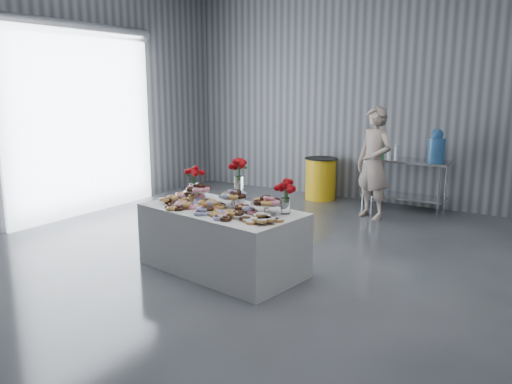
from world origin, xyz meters
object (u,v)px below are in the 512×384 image
display_table (222,239)px  trash_barrel (321,178)px  water_jug (436,147)px  person (374,163)px  prep_table (404,175)px

display_table → trash_barrel: (-0.65, 4.09, 0.03)m
trash_barrel → water_jug: bearing=0.0°
person → trash_barrel: size_ratio=2.28×
prep_table → person: (-0.27, -0.83, 0.30)m
display_table → prep_table: size_ratio=1.27×
display_table → water_jug: bearing=70.5°
display_table → prep_table: 4.21m
prep_table → trash_barrel: bearing=-180.0°
prep_table → water_jug: bearing=-0.0°
person → trash_barrel: person is taller
prep_table → water_jug: 0.73m
water_jug → person: (-0.77, -0.83, -0.23)m
prep_table → water_jug: (0.50, -0.00, 0.53)m
person → prep_table: bearing=96.3°
display_table → trash_barrel: 4.14m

